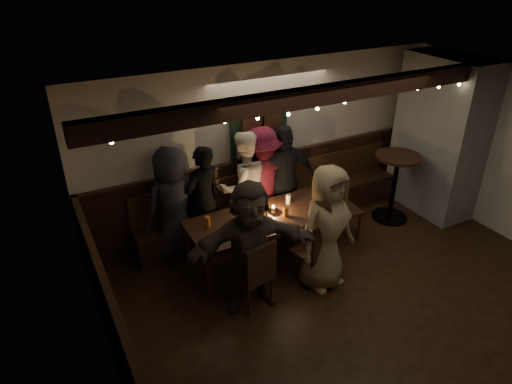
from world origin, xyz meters
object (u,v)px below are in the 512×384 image
high_top (395,179)px  person_a (173,204)px  person_d (261,181)px  person_e (284,179)px  chair_near_right (318,248)px  person_g (326,229)px  chair_end (339,205)px  person_c (243,187)px  person_b (204,200)px  person_f (250,246)px  dining_table (263,221)px  chair_near_left (256,271)px

high_top → person_a: 3.58m
person_d → person_e: bearing=158.3°
chair_near_right → person_g: person_g is taller
high_top → person_d: (-2.10, 0.68, 0.15)m
person_a → person_d: person_d is taller
chair_end → person_c: size_ratio=0.59×
chair_end → person_b: bearing=160.3°
person_d → person_g: person_d is taller
chair_end → person_d: (-0.93, 0.75, 0.29)m
person_e → person_g: 1.49m
person_e → person_f: (-1.29, -1.35, -0.01)m
high_top → person_d: size_ratio=0.66×
chair_end → person_f: (-1.86, -0.69, 0.28)m
chair_end → person_f: person_f is taller
person_b → person_f: 1.37m
chair_end → high_top: (1.17, 0.07, 0.15)m
high_top → person_c: (-2.42, 0.65, 0.15)m
dining_table → person_b: person_b is taller
dining_table → person_b: (-0.59, 0.70, 0.14)m
chair_end → person_b: (-1.91, 0.68, 0.25)m
person_f → chair_end: bearing=31.4°
person_e → person_f: person_e is taller
chair_near_left → chair_near_right: (0.94, 0.05, -0.00)m
person_b → person_c: person_c is taller
chair_near_left → person_c: bearing=68.9°
chair_near_left → person_c: size_ratio=0.56×
chair_near_left → person_f: 0.33m
high_top → person_a: bearing=169.1°
dining_table → person_g: 0.94m
chair_near_left → person_c: person_c is taller
chair_end → person_g: bearing=-135.9°
chair_end → high_top: bearing=3.3°
chair_near_right → person_b: person_b is taller
person_a → person_b: bearing=157.2°
chair_end → person_a: person_a is taller
chair_end → person_b: 2.04m
chair_near_right → person_d: size_ratio=0.56×
dining_table → person_f: size_ratio=1.22×
person_a → person_d: bearing=165.5°
person_d → person_f: bearing=48.9°
dining_table → person_c: (0.07, 0.74, 0.19)m
chair_end → person_c: (-1.25, 0.72, 0.30)m
chair_near_right → person_c: (-0.35, 1.47, 0.32)m
dining_table → chair_near_right: 0.85m
person_e → person_f: bearing=52.2°
person_d → person_f: person_d is taller
person_f → person_d: bearing=68.3°
high_top → person_f: (-3.02, -0.76, 0.14)m
dining_table → person_d: bearing=63.2°
person_d → person_g: size_ratio=1.00×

